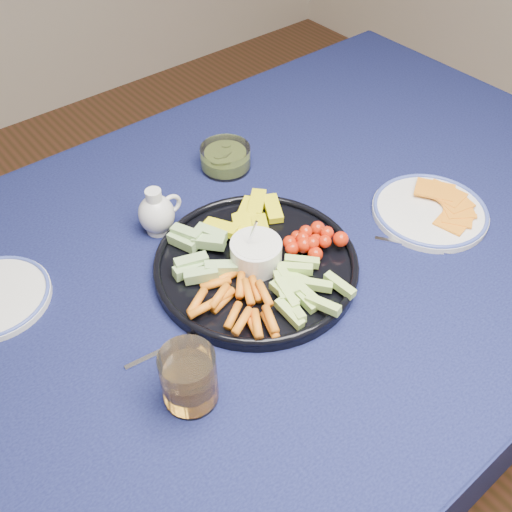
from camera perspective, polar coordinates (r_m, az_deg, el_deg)
dining_table at (r=1.17m, az=2.12°, el=-1.24°), size 1.67×1.07×0.75m
crudite_platter at (r=1.03m, az=-0.15°, el=-0.54°), size 0.37×0.37×0.12m
creamer_pitcher at (r=1.12m, az=-9.87°, el=4.23°), size 0.09×0.07×0.10m
pickle_bowl at (r=1.27m, az=-3.06°, el=9.70°), size 0.11×0.11×0.05m
cheese_plate at (r=1.21m, az=17.03°, el=4.46°), size 0.23×0.23×0.03m
juice_tumbler at (r=0.86m, az=-6.68°, el=-12.23°), size 0.08×0.08×0.10m
fork_left at (r=0.95m, az=-8.25°, el=-8.84°), size 0.14×0.03×0.00m
fork_right at (r=1.14m, az=15.99°, el=0.98°), size 0.10×0.12×0.00m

